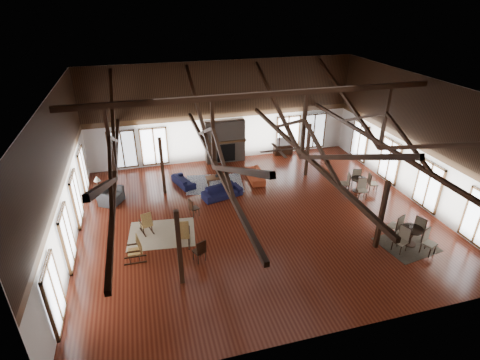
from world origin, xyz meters
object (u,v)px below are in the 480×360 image
object	(u,v)px
cafe_table_far	(359,183)
tv_console	(283,149)
cafe_table_near	(412,233)
coffee_table	(217,177)
sofa_navy_front	(222,192)
armchair	(110,196)
sofa_orange	(255,175)
sofa_navy_left	(183,181)

from	to	relation	value
cafe_table_far	tv_console	xyz separation A→B (m)	(-1.99, 5.78, -0.21)
cafe_table_near	coffee_table	bearing A→B (deg)	131.84
sofa_navy_front	armchair	bearing A→B (deg)	156.01
sofa_navy_front	coffee_table	xyz separation A→B (m)	(0.05, 1.44, 0.11)
sofa_navy_front	sofa_orange	xyz separation A→B (m)	(2.21, 1.43, -0.02)
armchair	tv_console	bearing A→B (deg)	-41.95
coffee_table	cafe_table_near	world-z (taller)	cafe_table_near
sofa_orange	cafe_table_near	distance (m)	8.63
cafe_table_far	armchair	bearing A→B (deg)	170.15
armchair	cafe_table_near	world-z (taller)	cafe_table_near
coffee_table	cafe_table_near	xyz separation A→B (m)	(6.62, -7.39, 0.12)
sofa_navy_left	cafe_table_near	bearing A→B (deg)	-152.26
coffee_table	sofa_navy_left	bearing A→B (deg)	163.69
tv_console	cafe_table_far	bearing A→B (deg)	-71.01
armchair	cafe_table_far	bearing A→B (deg)	-70.64
sofa_orange	cafe_table_near	bearing A→B (deg)	33.72
cafe_table_near	cafe_table_far	world-z (taller)	cafe_table_near
sofa_navy_front	cafe_table_far	distance (m)	7.16
coffee_table	cafe_table_far	world-z (taller)	cafe_table_far
sofa_orange	coffee_table	xyz separation A→B (m)	(-2.15, 0.01, 0.13)
sofa_navy_left	sofa_orange	xyz separation A→B (m)	(3.94, -0.43, 0.03)
armchair	cafe_table_near	xyz separation A→B (m)	(12.17, -6.86, 0.16)
coffee_table	cafe_table_near	bearing A→B (deg)	-51.18
tv_console	coffee_table	bearing A→B (deg)	-148.53
sofa_navy_front	cafe_table_far	world-z (taller)	cafe_table_far
sofa_orange	cafe_table_far	xyz separation A→B (m)	(4.84, -2.71, 0.23)
cafe_table_near	tv_console	world-z (taller)	cafe_table_near
cafe_table_far	tv_console	bearing A→B (deg)	108.99
tv_console	sofa_navy_left	bearing A→B (deg)	-158.76
coffee_table	tv_console	xyz separation A→B (m)	(5.00, 3.06, -0.11)
sofa_navy_left	coffee_table	size ratio (longest dim) A/B	1.36
coffee_table	cafe_table_far	size ratio (longest dim) A/B	0.63
sofa_navy_left	cafe_table_far	distance (m)	9.33
cafe_table_far	tv_console	world-z (taller)	cafe_table_far
armchair	tv_console	world-z (taller)	armchair
cafe_table_near	cafe_table_far	distance (m)	4.69
tv_console	sofa_orange	bearing A→B (deg)	-132.86
coffee_table	tv_console	bearing A→B (deg)	28.45
sofa_navy_front	sofa_orange	size ratio (longest dim) A/B	1.06
sofa_orange	armchair	size ratio (longest dim) A/B	1.66
sofa_orange	coffee_table	world-z (taller)	sofa_orange
sofa_navy_left	cafe_table_near	xyz separation A→B (m)	(8.41, -7.82, 0.29)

